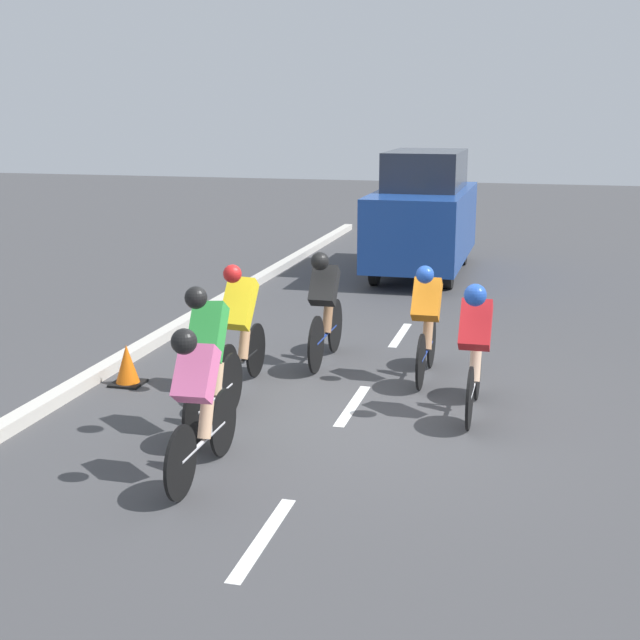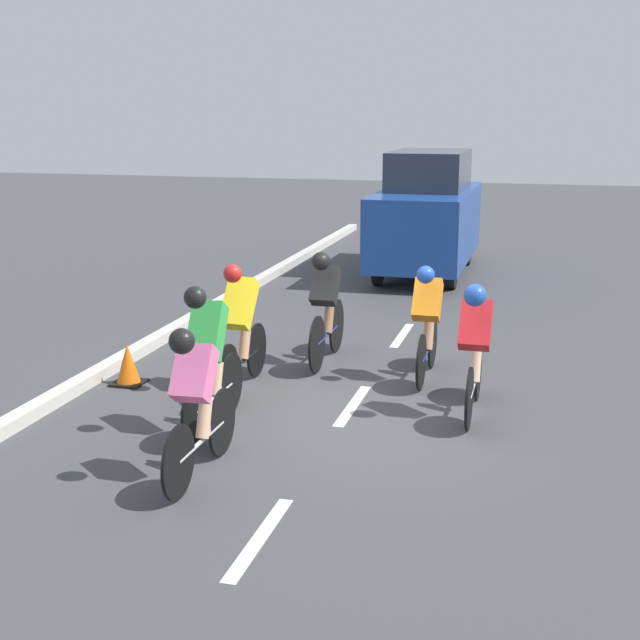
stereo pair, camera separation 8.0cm
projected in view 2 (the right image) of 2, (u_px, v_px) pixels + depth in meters
name	position (u px, v px, depth m)	size (l,w,h in m)	color
ground_plane	(350.00, 409.00, 9.70)	(60.00, 60.00, 0.00)	#424244
lane_stripe_near	(260.00, 538.00, 6.82)	(0.12, 1.40, 0.01)	white
lane_stripe_mid	(353.00, 405.00, 9.82)	(0.12, 1.40, 0.01)	white
lane_stripe_far	(402.00, 335.00, 12.83)	(0.12, 1.40, 0.01)	white
curb	(91.00, 377.00, 10.61)	(0.20, 28.08, 0.14)	beige
cyclist_yellow	(240.00, 324.00, 10.18)	(0.34, 1.66, 1.53)	black
cyclist_green	(209.00, 354.00, 8.87)	(0.36, 1.63, 1.55)	black
cyclist_red	(475.00, 345.00, 9.32)	(0.32, 1.66, 1.48)	black
cyclist_orange	(427.00, 319.00, 10.59)	(0.32, 1.61, 1.44)	black
cyclist_pink	(196.00, 397.00, 7.73)	(0.33, 1.65, 1.43)	black
cyclist_black	(326.00, 305.00, 11.27)	(0.32, 1.72, 1.48)	black
support_car	(427.00, 214.00, 17.24)	(1.70, 4.20, 2.38)	black
traffic_cone	(128.00, 365.00, 10.53)	(0.36, 0.36, 0.49)	black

